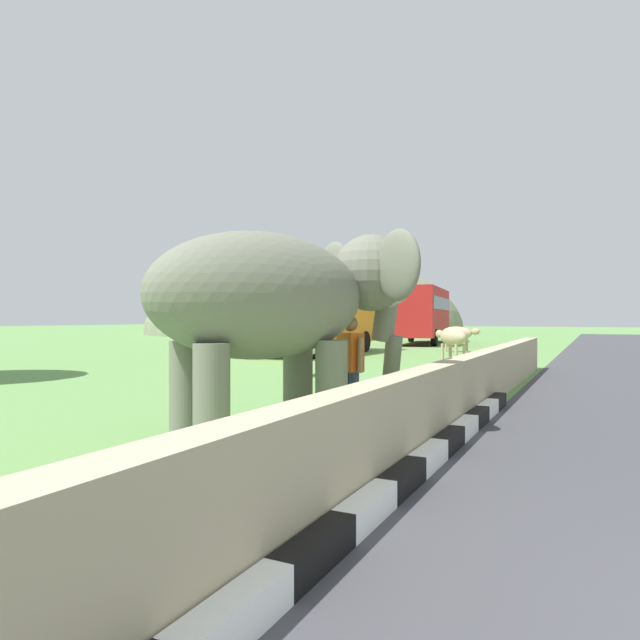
# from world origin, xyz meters

# --- Properties ---
(striped_curb) EXTENTS (16.20, 0.20, 0.24)m
(striped_curb) POSITION_xyz_m (-0.35, 3.33, 0.12)
(striped_curb) COLOR white
(striped_curb) RESTS_ON ground_plane
(barrier_parapet) EXTENTS (28.00, 0.36, 1.00)m
(barrier_parapet) POSITION_xyz_m (2.00, 3.63, 0.50)
(barrier_parapet) COLOR tan
(barrier_parapet) RESTS_ON ground_plane
(elephant) EXTENTS (3.95, 3.49, 2.89)m
(elephant) POSITION_xyz_m (3.51, 5.54, 1.88)
(elephant) COLOR slate
(elephant) RESTS_ON ground_plane
(person_handler) EXTENTS (0.42, 0.60, 1.66)m
(person_handler) POSITION_xyz_m (4.71, 5.07, 0.93)
(person_handler) COLOR navy
(person_handler) RESTS_ON ground_plane
(bus_orange) EXTENTS (8.05, 2.67, 3.50)m
(bus_orange) POSITION_xyz_m (19.40, 13.01, 2.08)
(bus_orange) COLOR orange
(bus_orange) RESTS_ON ground_plane
(bus_red) EXTENTS (9.01, 3.64, 3.50)m
(bus_red) POSITION_xyz_m (31.46, 11.72, 2.08)
(bus_red) COLOR #B21E1E
(bus_red) RESTS_ON ground_plane
(cow_near) EXTENTS (1.92, 0.77, 1.23)m
(cow_near) POSITION_xyz_m (10.77, 9.07, 0.87)
(cow_near) COLOR beige
(cow_near) RESTS_ON ground_plane
(cow_mid) EXTENTS (1.58, 1.68, 1.23)m
(cow_mid) POSITION_xyz_m (18.32, 6.70, 0.87)
(cow_mid) COLOR tan
(cow_mid) RESTS_ON ground_plane
(cow_far) EXTENTS (0.78, 1.92, 1.23)m
(cow_far) POSITION_xyz_m (23.75, 7.74, 0.87)
(cow_far) COLOR tan
(cow_far) RESTS_ON ground_plane
(hill_east) EXTENTS (42.15, 33.72, 18.08)m
(hill_east) POSITION_xyz_m (55.00, 31.53, 0.00)
(hill_east) COLOR slate
(hill_east) RESTS_ON ground_plane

